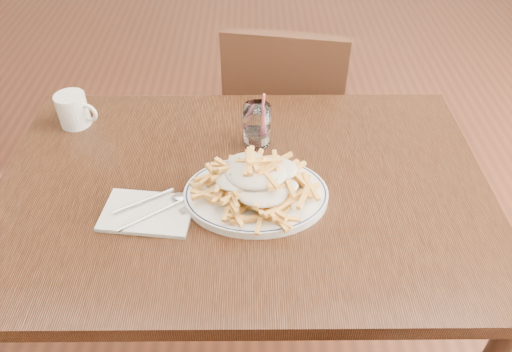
{
  "coord_description": "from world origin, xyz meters",
  "views": [
    {
      "loc": [
        0.02,
        -0.9,
        1.57
      ],
      "look_at": [
        0.03,
        -0.05,
        0.82
      ],
      "focal_mm": 35.0,
      "sensor_mm": 36.0,
      "label": 1
    }
  ],
  "objects_px": {
    "coffee_mug": "(74,110)",
    "fries_plate": "(256,195)",
    "loaded_fries": "(256,178)",
    "chair_far": "(284,119)",
    "table": "(244,206)",
    "water_glass": "(257,127)"
  },
  "relations": [
    {
      "from": "chair_far",
      "to": "coffee_mug",
      "type": "distance_m",
      "value": 0.78
    },
    {
      "from": "coffee_mug",
      "to": "fries_plate",
      "type": "bearing_deg",
      "value": -31.4
    },
    {
      "from": "chair_far",
      "to": "fries_plate",
      "type": "height_order",
      "value": "chair_far"
    },
    {
      "from": "chair_far",
      "to": "fries_plate",
      "type": "bearing_deg",
      "value": -99.24
    },
    {
      "from": "loaded_fries",
      "to": "coffee_mug",
      "type": "distance_m",
      "value": 0.59
    },
    {
      "from": "table",
      "to": "coffee_mug",
      "type": "xyz_separation_m",
      "value": [
        -0.47,
        0.25,
        0.12
      ]
    },
    {
      "from": "table",
      "to": "chair_far",
      "type": "relative_size",
      "value": 1.36
    },
    {
      "from": "fries_plate",
      "to": "loaded_fries",
      "type": "xyz_separation_m",
      "value": [
        -0.0,
        -0.0,
        0.05
      ]
    },
    {
      "from": "water_glass",
      "to": "table",
      "type": "bearing_deg",
      "value": -102.16
    },
    {
      "from": "fries_plate",
      "to": "coffee_mug",
      "type": "bearing_deg",
      "value": 148.6
    },
    {
      "from": "table",
      "to": "loaded_fries",
      "type": "height_order",
      "value": "loaded_fries"
    },
    {
      "from": "table",
      "to": "water_glass",
      "type": "distance_m",
      "value": 0.21
    },
    {
      "from": "loaded_fries",
      "to": "water_glass",
      "type": "xyz_separation_m",
      "value": [
        0.0,
        0.22,
        -0.01
      ]
    },
    {
      "from": "loaded_fries",
      "to": "coffee_mug",
      "type": "xyz_separation_m",
      "value": [
        -0.5,
        0.31,
        -0.02
      ]
    },
    {
      "from": "fries_plate",
      "to": "coffee_mug",
      "type": "height_order",
      "value": "coffee_mug"
    },
    {
      "from": "chair_far",
      "to": "water_glass",
      "type": "bearing_deg",
      "value": -102.9
    },
    {
      "from": "fries_plate",
      "to": "loaded_fries",
      "type": "height_order",
      "value": "loaded_fries"
    },
    {
      "from": "fries_plate",
      "to": "water_glass",
      "type": "bearing_deg",
      "value": 88.95
    },
    {
      "from": "table",
      "to": "fries_plate",
      "type": "height_order",
      "value": "fries_plate"
    },
    {
      "from": "chair_far",
      "to": "loaded_fries",
      "type": "height_order",
      "value": "chair_far"
    },
    {
      "from": "table",
      "to": "chair_far",
      "type": "bearing_deg",
      "value": 77.29
    },
    {
      "from": "loaded_fries",
      "to": "coffee_mug",
      "type": "height_order",
      "value": "loaded_fries"
    }
  ]
}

